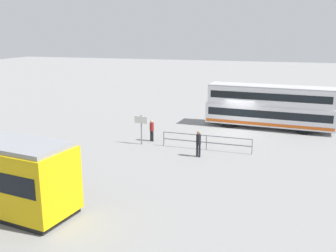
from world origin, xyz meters
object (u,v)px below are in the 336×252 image
at_px(double_decker_bus, 269,107).
at_px(pedestrian_near_railing, 152,129).
at_px(info_sign, 141,124).
at_px(pedestrian_crossing, 198,142).

relative_size(double_decker_bus, pedestrian_near_railing, 6.56).
height_order(pedestrian_near_railing, info_sign, info_sign).
height_order(double_decker_bus, pedestrian_near_railing, double_decker_bus).
height_order(double_decker_bus, pedestrian_crossing, double_decker_bus).
distance_m(double_decker_bus, pedestrian_crossing, 10.26).
height_order(pedestrian_near_railing, pedestrian_crossing, pedestrian_crossing).
height_order(double_decker_bus, info_sign, double_decker_bus).
bearing_deg(info_sign, pedestrian_near_railing, -113.03).
relative_size(pedestrian_crossing, info_sign, 0.79).
distance_m(pedestrian_near_railing, pedestrian_crossing, 4.97).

